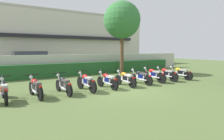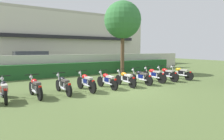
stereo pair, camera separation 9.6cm
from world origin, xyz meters
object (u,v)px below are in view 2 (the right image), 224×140
(motorcycle_in_row_1, at_px, (35,87))
(motorcycle_in_row_4, at_px, (107,80))
(parked_car, at_px, (33,62))
(motorcycle_in_row_9, at_px, (180,73))
(motorcycle_in_row_5, at_px, (125,78))
(motorcycle_in_row_0, at_px, (4,90))
(motorcycle_in_row_7, at_px, (153,75))
(motorcycle_in_row_8, at_px, (166,74))
(tree_near_inspector, at_px, (123,20))
(motorcycle_in_row_2, at_px, (63,84))
(motorcycle_in_row_3, at_px, (86,82))
(motorcycle_in_row_6, at_px, (141,77))

(motorcycle_in_row_1, height_order, motorcycle_in_row_4, motorcycle_in_row_1)
(parked_car, bearing_deg, motorcycle_in_row_9, -55.60)
(motorcycle_in_row_5, bearing_deg, motorcycle_in_row_0, 85.25)
(motorcycle_in_row_1, distance_m, motorcycle_in_row_4, 3.50)
(motorcycle_in_row_7, bearing_deg, motorcycle_in_row_8, -100.42)
(tree_near_inspector, relative_size, motorcycle_in_row_9, 3.20)
(motorcycle_in_row_0, distance_m, motorcycle_in_row_7, 8.06)
(motorcycle_in_row_1, relative_size, motorcycle_in_row_5, 1.01)
(motorcycle_in_row_8, bearing_deg, tree_near_inspector, 2.01)
(motorcycle_in_row_2, bearing_deg, motorcycle_in_row_0, 85.48)
(motorcycle_in_row_0, xyz_separation_m, motorcycle_in_row_1, (1.14, -0.06, -0.00))
(motorcycle_in_row_7, bearing_deg, parked_car, 24.21)
(motorcycle_in_row_5, height_order, motorcycle_in_row_7, motorcycle_in_row_7)
(motorcycle_in_row_3, bearing_deg, tree_near_inspector, -53.54)
(motorcycle_in_row_0, xyz_separation_m, motorcycle_in_row_7, (8.06, 0.14, 0.01))
(tree_near_inspector, xyz_separation_m, motorcycle_in_row_0, (-8.67, -4.52, -3.98))
(tree_near_inspector, height_order, motorcycle_in_row_8, tree_near_inspector)
(motorcycle_in_row_3, distance_m, motorcycle_in_row_9, 6.87)
(motorcycle_in_row_0, bearing_deg, tree_near_inspector, -66.31)
(motorcycle_in_row_3, bearing_deg, motorcycle_in_row_2, 84.81)
(motorcycle_in_row_7, bearing_deg, motorcycle_in_row_3, 85.16)
(motorcycle_in_row_9, bearing_deg, motorcycle_in_row_8, 75.70)
(motorcycle_in_row_1, relative_size, motorcycle_in_row_8, 0.95)
(parked_car, relative_size, motorcycle_in_row_4, 2.62)
(motorcycle_in_row_0, relative_size, motorcycle_in_row_2, 1.00)
(tree_near_inspector, height_order, motorcycle_in_row_1, tree_near_inspector)
(tree_near_inspector, height_order, motorcycle_in_row_3, tree_near_inspector)
(motorcycle_in_row_1, xyz_separation_m, motorcycle_in_row_9, (9.19, 0.02, 0.00))
(motorcycle_in_row_2, bearing_deg, motorcycle_in_row_9, -94.51)
(motorcycle_in_row_8, bearing_deg, motorcycle_in_row_9, -98.78)
(motorcycle_in_row_1, distance_m, motorcycle_in_row_8, 7.97)
(motorcycle_in_row_2, bearing_deg, parked_car, -4.22)
(motorcycle_in_row_3, relative_size, motorcycle_in_row_5, 1.06)
(motorcycle_in_row_4, bearing_deg, motorcycle_in_row_5, -97.67)
(motorcycle_in_row_1, xyz_separation_m, motorcycle_in_row_5, (4.63, 0.00, -0.01))
(motorcycle_in_row_3, xyz_separation_m, motorcycle_in_row_9, (6.87, -0.02, -0.01))
(motorcycle_in_row_6, distance_m, motorcycle_in_row_8, 2.20)
(tree_near_inspector, height_order, motorcycle_in_row_7, tree_near_inspector)
(motorcycle_in_row_4, distance_m, motorcycle_in_row_6, 2.27)
(parked_car, bearing_deg, motorcycle_in_row_6, -69.75)
(motorcycle_in_row_9, bearing_deg, motorcycle_in_row_5, 80.97)
(motorcycle_in_row_2, height_order, motorcycle_in_row_8, motorcycle_in_row_8)
(tree_near_inspector, height_order, motorcycle_in_row_5, tree_near_inspector)
(tree_near_inspector, height_order, motorcycle_in_row_9, tree_near_inspector)
(tree_near_inspector, bearing_deg, motorcycle_in_row_7, -97.91)
(motorcycle_in_row_7, height_order, motorcycle_in_row_8, motorcycle_in_row_7)
(motorcycle_in_row_3, height_order, motorcycle_in_row_7, same)
(motorcycle_in_row_6, xyz_separation_m, motorcycle_in_row_8, (2.20, 0.07, 0.01))
(motorcycle_in_row_2, distance_m, motorcycle_in_row_9, 7.99)
(motorcycle_in_row_4, height_order, motorcycle_in_row_9, motorcycle_in_row_9)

